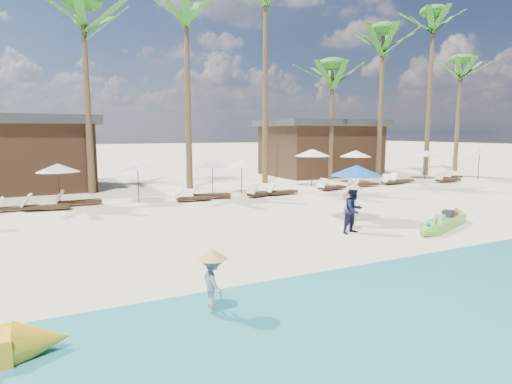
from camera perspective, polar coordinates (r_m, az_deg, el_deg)
name	(u,v)px	position (r m, az deg, el deg)	size (l,w,h in m)	color
ground	(265,248)	(12.51, 1.26, -7.51)	(240.00, 240.00, 0.00)	beige
wet_sand_strip	(389,313)	(8.63, 17.36, -15.12)	(240.00, 4.50, 0.01)	tan
green_canoe	(444,223)	(16.42, 23.80, -3.75)	(4.40, 1.98, 0.59)	#5EC43B
tourist	(349,203)	(15.69, 12.34, -1.43)	(0.60, 0.40, 1.66)	tan
vendor_green	(354,210)	(14.54, 12.88, -2.37)	(0.76, 0.59, 1.56)	#131436
vendor_yellow	(213,282)	(7.90, -5.80, -11.82)	(0.63, 0.36, 0.97)	gray
blue_umbrella	(357,170)	(16.47, 13.26, 2.83)	(1.98, 1.98, 2.13)	#99999E
resort_parasol_4	(58,168)	(21.09, -24.91, 2.94)	(1.90, 1.90, 1.96)	#341E15
lounger_4_left	(15,207)	(20.93, -29.41, -1.72)	(1.73, 0.69, 0.57)	#341E15
lounger_4_right	(44,206)	(20.50, -26.42, -1.63)	(2.02, 0.91, 0.66)	#341E15
resort_parasol_5	(138,165)	(21.01, -15.51, 3.43)	(1.92, 1.92, 1.98)	#341E15
lounger_5_left	(76,201)	(21.26, -22.88, -1.09)	(2.00, 0.66, 0.67)	#341E15
resort_parasol_6	(212,163)	(22.65, -5.84, 3.84)	(1.86, 1.86, 1.92)	#341E15
lounger_6_left	(191,197)	(21.06, -8.64, -0.71)	(1.79, 0.68, 0.59)	#341E15
lounger_6_right	(209,194)	(21.80, -6.29, -0.31)	(2.05, 1.15, 0.66)	#341E15
resort_parasol_7	(241,163)	(23.38, -1.95, 3.83)	(1.79, 1.79, 1.84)	#341E15
lounger_7_left	(261,192)	(22.38, 0.69, -0.04)	(2.06, 1.24, 0.67)	#341E15
lounger_7_right	(280,191)	(22.96, 3.20, 0.11)	(1.88, 0.75, 0.62)	#341E15
resort_parasol_8	(312,153)	(26.71, 7.52, 5.24)	(2.27, 2.27, 2.33)	#341E15
lounger_8_left	(330,187)	(25.19, 9.88, 0.71)	(1.96, 0.89, 0.64)	#341E15
resort_parasol_9	(356,154)	(29.06, 13.14, 5.01)	(2.10, 2.10, 2.16)	#341E15
lounger_9_left	(364,183)	(27.33, 14.23, 1.12)	(1.80, 0.62, 0.60)	#341E15
lounger_9_right	(392,181)	(28.89, 17.62, 1.36)	(1.87, 0.75, 0.62)	#341E15
resort_parasol_10	(426,153)	(33.24, 21.73, 4.83)	(2.00, 2.00, 2.06)	#341E15
lounger_10_left	(400,180)	(29.90, 18.69, 1.53)	(1.89, 0.65, 0.63)	#341E15
lounger_10_right	(447,179)	(31.56, 24.09, 1.58)	(1.90, 0.61, 0.64)	#341E15
resort_parasol_11	(480,151)	(35.21, 27.68, 4.91)	(2.18, 2.18, 2.25)	#341E15
lounger_11_left	(452,176)	(33.71, 24.67, 1.91)	(1.98, 1.03, 0.64)	#341E15
palm_3	(84,32)	(25.60, -21.99, 19.21)	(2.08, 2.08, 10.52)	brown
palm_4	(186,25)	(26.59, -9.28, 21.14)	(2.08, 2.08, 11.70)	brown
palm_5	(265,13)	(29.23, 1.25, 22.78)	(2.08, 2.08, 13.60)	brown
palm_6	(332,79)	(31.44, 10.15, 14.61)	(2.08, 2.08, 8.51)	brown
palm_7	(383,53)	(33.41, 16.54, 17.38)	(2.08, 2.08, 11.08)	brown
palm_8	(433,41)	(36.52, 22.48, 18.16)	(2.08, 2.08, 12.70)	brown
palm_9	(461,76)	(41.02, 25.62, 13.79)	(2.08, 2.08, 9.82)	brown
pavilion_east	(320,147)	(34.34, 8.56, 5.95)	(8.80, 6.60, 4.30)	#341E15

